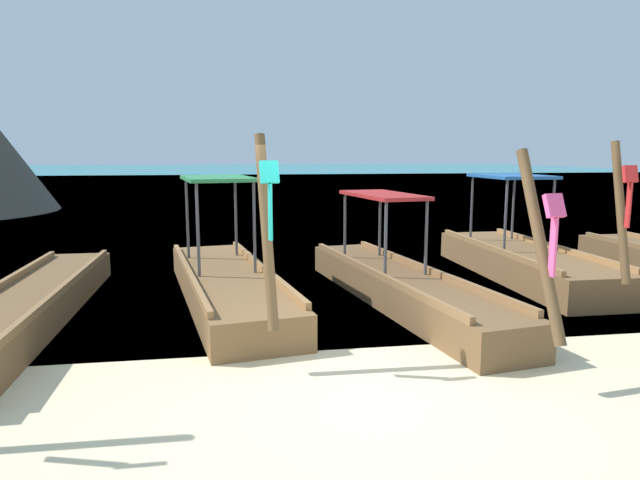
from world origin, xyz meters
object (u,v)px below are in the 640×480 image
longtail_boat_turquoise_ribbon (227,282)px  longtail_boat_red_ribbon (523,261)px  longtail_boat_pink_ribbon (401,285)px  longtail_boat_orange_ribbon (29,306)px

longtail_boat_turquoise_ribbon → longtail_boat_red_ribbon: longtail_boat_turquoise_ribbon is taller
longtail_boat_turquoise_ribbon → longtail_boat_pink_ribbon: size_ratio=0.92×
longtail_boat_turquoise_ribbon → longtail_boat_pink_ribbon: bearing=-12.5°
longtail_boat_pink_ribbon → longtail_boat_orange_ribbon: bearing=-178.2°
longtail_boat_turquoise_ribbon → longtail_boat_orange_ribbon: bearing=-164.2°
longtail_boat_orange_ribbon → longtail_boat_red_ribbon: longtail_boat_orange_ribbon is taller
longtail_boat_pink_ribbon → longtail_boat_red_ribbon: bearing=27.0°
longtail_boat_red_ribbon → longtail_boat_pink_ribbon: bearing=-153.0°
longtail_boat_orange_ribbon → longtail_boat_pink_ribbon: size_ratio=1.03×
longtail_boat_turquoise_ribbon → longtail_boat_pink_ribbon: 2.83m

